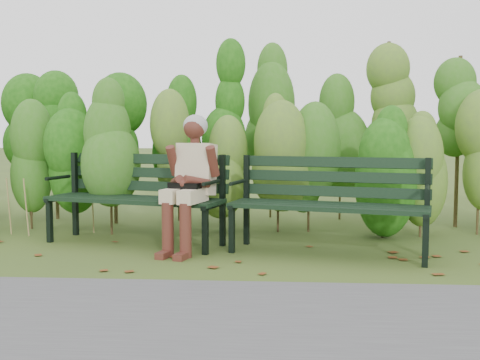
{
  "coord_description": "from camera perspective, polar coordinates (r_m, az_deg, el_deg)",
  "views": [
    {
      "loc": [
        0.39,
        -5.49,
        1.24
      ],
      "look_at": [
        0.0,
        0.35,
        0.75
      ],
      "focal_mm": 42.0,
      "sensor_mm": 36.0,
      "label": 1
    }
  ],
  "objects": [
    {
      "name": "seated_woman",
      "position": [
        5.9,
        -5.08,
        0.64
      ],
      "size": [
        0.6,
        0.88,
        1.44
      ],
      "color": "beige",
      "rests_on": "ground"
    },
    {
      "name": "bench_right",
      "position": [
        5.86,
        9.11,
        -1.66
      ],
      "size": [
        2.1,
        1.16,
        1.0
      ],
      "color": "black",
      "rests_on": "ground"
    },
    {
      "name": "hedge_band",
      "position": [
        7.36,
        0.79,
        4.93
      ],
      "size": [
        11.04,
        1.67,
        2.42
      ],
      "color": "#47381E",
      "rests_on": "ground"
    },
    {
      "name": "leaf_litter",
      "position": [
        5.46,
        -1.37,
        -8.32
      ],
      "size": [
        6.01,
        2.2,
        0.01
      ],
      "color": "brown",
      "rests_on": "ground"
    },
    {
      "name": "ground",
      "position": [
        5.64,
        -0.24,
        -7.91
      ],
      "size": [
        80.0,
        80.0,
        0.0
      ],
      "primitive_type": "plane",
      "color": "#3A4E22"
    },
    {
      "name": "bench_left",
      "position": [
        6.44,
        -10.22,
        -1.05
      ],
      "size": [
        2.11,
        1.18,
        1.01
      ],
      "color": "black",
      "rests_on": "ground"
    },
    {
      "name": "footpath",
      "position": [
        3.54,
        -2.86,
        -15.67
      ],
      "size": [
        60.0,
        2.5,
        0.01
      ],
      "primitive_type": "cube",
      "color": "#474749",
      "rests_on": "ground"
    }
  ]
}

